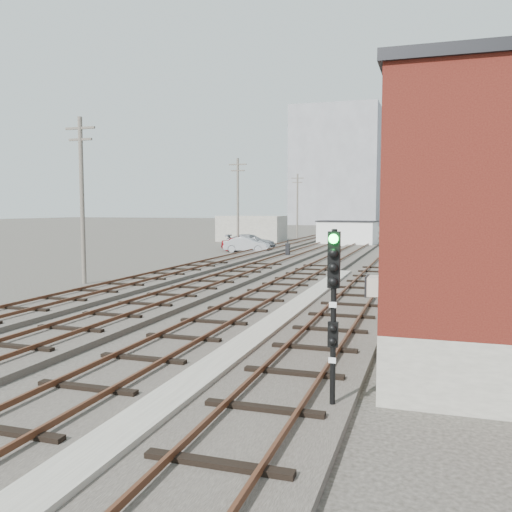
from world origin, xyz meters
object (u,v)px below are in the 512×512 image
at_px(car_red, 241,244).
at_px(car_silver, 247,245).
at_px(site_trailer, 347,233).
at_px(car_grey, 251,242).
at_px(switch_stand, 288,250).
at_px(signal_mast, 333,309).

relative_size(car_red, car_silver, 0.96).
distance_m(site_trailer, car_grey, 11.81).
relative_size(switch_stand, car_silver, 0.33).
bearing_deg(switch_stand, car_grey, 127.75).
relative_size(site_trailer, car_red, 1.68).
bearing_deg(car_silver, signal_mast, -166.55).
bearing_deg(car_grey, car_red, 174.88).
xyz_separation_m(car_red, car_grey, (-0.12, 3.51, 0.04)).
bearing_deg(signal_mast, switch_stand, 105.92).
bearing_deg(car_red, switch_stand, -106.36).
relative_size(signal_mast, car_silver, 0.86).
bearing_deg(switch_stand, signal_mast, -71.80).
bearing_deg(switch_stand, car_red, 141.99).
bearing_deg(signal_mast, car_red, 111.94).
xyz_separation_m(switch_stand, car_grey, (-6.12, 8.59, 0.07)).
distance_m(car_red, car_grey, 3.51).
xyz_separation_m(site_trailer, car_red, (-8.58, -11.46, -0.70)).
xyz_separation_m(switch_stand, car_red, (-6.00, 5.09, 0.04)).
relative_size(car_red, car_grey, 0.81).
distance_m(signal_mast, car_red, 41.76).
bearing_deg(car_silver, car_grey, 5.40).
relative_size(site_trailer, car_grey, 1.36).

